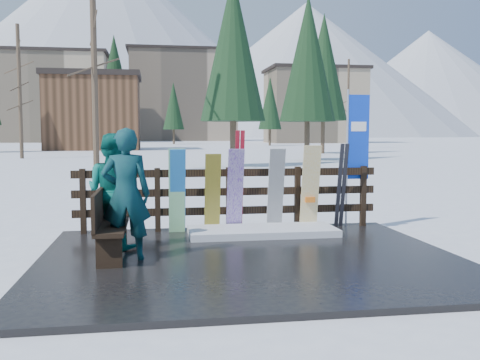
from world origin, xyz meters
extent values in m
plane|color=white|center=(0.00, 0.00, 0.00)|extent=(700.00, 700.00, 0.00)
cube|color=black|center=(0.00, 0.00, 0.04)|extent=(6.00, 5.00, 0.08)
cube|color=black|center=(-2.60, 2.20, 0.66)|extent=(0.10, 0.10, 1.15)
cube|color=black|center=(-1.30, 2.20, 0.66)|extent=(0.10, 0.10, 1.15)
cube|color=black|center=(0.00, 2.20, 0.66)|extent=(0.10, 0.10, 1.15)
cube|color=black|center=(1.30, 2.20, 0.66)|extent=(0.10, 0.10, 1.15)
cube|color=black|center=(2.60, 2.20, 0.66)|extent=(0.10, 0.10, 1.15)
cube|color=black|center=(0.00, 2.20, 0.43)|extent=(5.60, 0.05, 0.14)
cube|color=black|center=(0.00, 2.20, 0.78)|extent=(5.60, 0.05, 0.14)
cube|color=black|center=(0.00, 2.20, 1.13)|extent=(5.60, 0.05, 0.14)
cube|color=white|center=(0.51, 1.60, 0.14)|extent=(2.57, 1.00, 0.12)
cube|color=black|center=(-1.95, 0.23, 0.53)|extent=(0.40, 1.50, 0.06)
cube|color=black|center=(-1.95, -0.37, 0.30)|extent=(0.34, 0.06, 0.45)
cube|color=black|center=(-1.95, 0.83, 0.30)|extent=(0.34, 0.06, 0.45)
cube|color=black|center=(-2.13, 0.23, 0.80)|extent=(0.05, 1.50, 0.50)
cube|color=#2B87E2|center=(-0.95, 1.98, 0.83)|extent=(0.27, 0.40, 1.50)
cube|color=white|center=(-0.96, 1.98, 0.83)|extent=(0.28, 0.24, 1.51)
cube|color=yellow|center=(-0.33, 1.98, 0.79)|extent=(0.28, 0.33, 1.41)
cube|color=silver|center=(0.08, 1.98, 0.83)|extent=(0.29, 0.41, 1.50)
cube|color=black|center=(0.83, 1.98, 0.83)|extent=(0.29, 0.32, 1.50)
cube|color=white|center=(1.48, 1.98, 0.86)|extent=(0.33, 0.29, 1.55)
cube|color=#AA1524|center=(0.12, 2.05, 0.99)|extent=(0.07, 0.35, 1.83)
cube|color=#AA1524|center=(0.21, 2.05, 0.99)|extent=(0.08, 0.35, 1.83)
cube|color=black|center=(2.06, 2.05, 0.87)|extent=(0.08, 0.32, 1.58)
cube|color=black|center=(2.15, 2.05, 0.87)|extent=(0.08, 0.32, 1.58)
cylinder|color=silver|center=(2.28, 2.25, 1.38)|extent=(0.04, 0.04, 2.60)
cube|color=#0C39D2|center=(2.50, 2.25, 1.78)|extent=(0.42, 0.02, 1.60)
imported|color=#0E5244|center=(-1.74, 0.09, 1.00)|extent=(0.68, 0.46, 1.85)
imported|color=#096054|center=(-1.99, 0.89, 0.97)|extent=(1.08, 1.00, 1.77)
cube|color=tan|center=(-22.00, 110.00, 9.00)|extent=(22.00, 14.00, 18.00)
cube|color=black|center=(-22.00, 110.00, 18.30)|extent=(23.10, 14.70, 0.60)
cube|color=gray|center=(6.00, 130.00, 11.00)|extent=(26.00, 16.00, 22.00)
cube|color=black|center=(6.00, 130.00, 22.30)|extent=(27.30, 16.80, 0.60)
cube|color=tan|center=(30.00, 95.00, 7.00)|extent=(18.00, 12.00, 14.00)
cube|color=black|center=(30.00, 95.00, 14.30)|extent=(18.90, 12.60, 0.60)
cube|color=brown|center=(-8.00, 55.00, 4.00)|extent=(10.00, 8.00, 8.00)
cube|color=black|center=(-8.00, 55.00, 8.30)|extent=(10.50, 8.40, 0.60)
cylinder|color=#382B1E|center=(-4.00, 18.00, 6.10)|extent=(0.28, 0.28, 12.20)
cone|color=black|center=(3.00, 22.00, 5.05)|extent=(3.64, 3.64, 10.10)
cone|color=black|center=(9.00, 28.00, 5.32)|extent=(3.83, 3.83, 10.64)
cylinder|color=#382B1E|center=(-11.00, 34.00, 4.87)|extent=(0.28, 0.28, 9.75)
cone|color=black|center=(14.00, 40.00, 6.05)|extent=(4.36, 4.36, 12.10)
cylinder|color=#382B1E|center=(22.00, 55.00, 5.39)|extent=(0.28, 0.28, 10.78)
cone|color=black|center=(-6.00, 60.00, 6.56)|extent=(4.73, 4.73, 13.13)
cone|color=black|center=(16.00, 72.00, 4.93)|extent=(3.55, 3.55, 9.85)
cone|color=black|center=(2.00, 85.00, 5.02)|extent=(3.62, 3.62, 10.05)
cone|color=white|center=(-30.00, 340.00, 60.00)|extent=(260.00, 260.00, 120.00)
cone|color=white|center=(90.00, 310.00, 40.00)|extent=(200.00, 200.00, 80.00)
cone|color=white|center=(180.00, 330.00, 35.00)|extent=(180.00, 180.00, 70.00)
camera|label=1|loc=(-1.35, -7.47, 1.85)|focal=40.00mm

